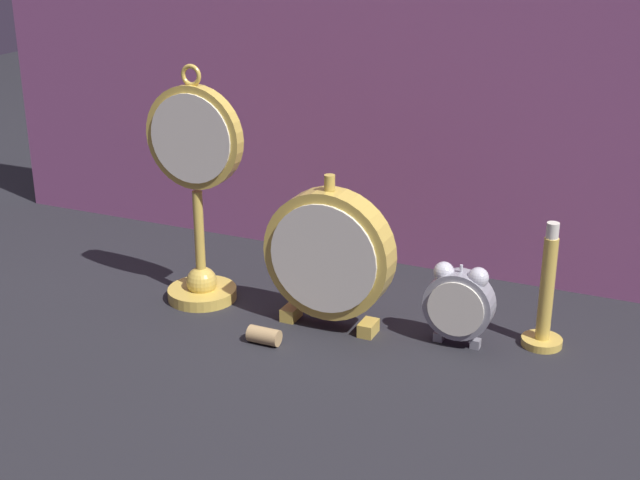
{
  "coord_description": "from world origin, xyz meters",
  "views": [
    {
      "loc": [
        0.45,
        -0.91,
        0.53
      ],
      "look_at": [
        0.0,
        0.08,
        0.12
      ],
      "focal_mm": 50.0,
      "sensor_mm": 36.0,
      "label": 1
    }
  ],
  "objects_px": {
    "alarm_clock_twin_bell": "(459,301)",
    "brass_candlestick": "(545,304)",
    "mantel_clock_silver": "(329,255)",
    "pocket_watch_on_stand": "(197,196)",
    "wine_cork": "(264,336)"
  },
  "relations": [
    {
      "from": "alarm_clock_twin_bell",
      "to": "wine_cork",
      "type": "xyz_separation_m",
      "value": [
        -0.23,
        -0.1,
        -0.05
      ]
    },
    {
      "from": "pocket_watch_on_stand",
      "to": "mantel_clock_silver",
      "type": "bearing_deg",
      "value": -2.3
    },
    {
      "from": "alarm_clock_twin_bell",
      "to": "mantel_clock_silver",
      "type": "xyz_separation_m",
      "value": [
        -0.17,
        -0.02,
        0.04
      ]
    },
    {
      "from": "mantel_clock_silver",
      "to": "brass_candlestick",
      "type": "relative_size",
      "value": 1.27
    },
    {
      "from": "mantel_clock_silver",
      "to": "brass_candlestick",
      "type": "bearing_deg",
      "value": 13.41
    },
    {
      "from": "mantel_clock_silver",
      "to": "alarm_clock_twin_bell",
      "type": "bearing_deg",
      "value": 7.13
    },
    {
      "from": "mantel_clock_silver",
      "to": "pocket_watch_on_stand",
      "type": "bearing_deg",
      "value": 177.7
    },
    {
      "from": "pocket_watch_on_stand",
      "to": "alarm_clock_twin_bell",
      "type": "height_order",
      "value": "pocket_watch_on_stand"
    },
    {
      "from": "pocket_watch_on_stand",
      "to": "wine_cork",
      "type": "height_order",
      "value": "pocket_watch_on_stand"
    },
    {
      "from": "brass_candlestick",
      "to": "wine_cork",
      "type": "height_order",
      "value": "brass_candlestick"
    },
    {
      "from": "alarm_clock_twin_bell",
      "to": "brass_candlestick",
      "type": "height_order",
      "value": "brass_candlestick"
    },
    {
      "from": "pocket_watch_on_stand",
      "to": "alarm_clock_twin_bell",
      "type": "xyz_separation_m",
      "value": [
        0.37,
        0.01,
        -0.09
      ]
    },
    {
      "from": "pocket_watch_on_stand",
      "to": "wine_cork",
      "type": "xyz_separation_m",
      "value": [
        0.15,
        -0.09,
        -0.14
      ]
    },
    {
      "from": "alarm_clock_twin_bell",
      "to": "mantel_clock_silver",
      "type": "height_order",
      "value": "mantel_clock_silver"
    },
    {
      "from": "wine_cork",
      "to": "alarm_clock_twin_bell",
      "type": "bearing_deg",
      "value": 23.65
    }
  ]
}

